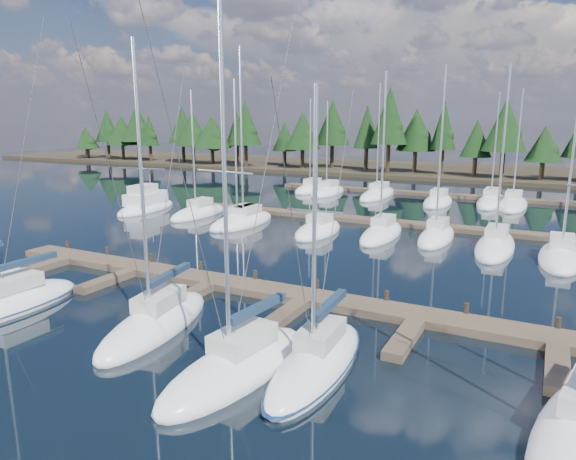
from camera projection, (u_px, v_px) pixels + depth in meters
The scene contains 11 objects.
ground at pixel (377, 251), 38.30m from camera, with size 260.00×260.00×0.00m, color black.
far_shore at pixel (481, 172), 90.35m from camera, with size 220.00×30.00×0.60m, color #32291B.
main_dock at pixel (304, 301), 27.28m from camera, with size 44.00×6.13×0.90m.
back_docks at pixel (432, 208), 55.27m from camera, with size 50.00×21.80×0.40m.
front_sailboat_1 at pixel (8, 304), 26.62m from camera, with size 3.24×8.45×15.83m.
front_sailboat_2 at pixel (156, 323), 24.13m from camera, with size 3.90×8.77×13.79m.
front_sailboat_3 at pixel (237, 366), 19.91m from camera, with size 3.68×8.54×14.34m.
front_sailboat_4 at pixel (317, 363), 20.24m from camera, with size 2.86×8.51×11.71m.
back_sailboat_rows at pixel (430, 215), 51.10m from camera, with size 46.36×33.44×16.62m.
motor_yacht_left at pixel (146, 205), 55.17m from camera, with size 4.16×9.45×4.57m.
tree_line at pixel (473, 133), 80.50m from camera, with size 185.16×11.90×14.18m.
Camera 1 is at (11.06, -6.01, 9.74)m, focal length 32.00 mm.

